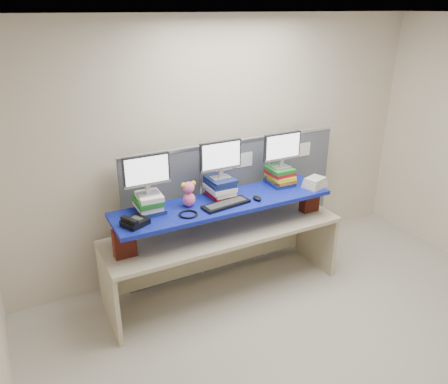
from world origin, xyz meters
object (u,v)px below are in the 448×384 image
monitor_right (282,148)px  keyboard (226,204)px  desk (224,242)px  desk_phone (134,222)px  blue_board (224,203)px  monitor_left (147,172)px  monitor_center (221,157)px

monitor_right → keyboard: bearing=-164.5°
desk → desk_phone: bearing=-174.4°
blue_board → monitor_left: 0.85m
monitor_left → monitor_center: size_ratio=1.00×
monitor_center → keyboard: (-0.05, -0.22, -0.41)m
desk → monitor_left: 1.13m
desk → blue_board: (-0.00, 0.00, 0.44)m
desk → monitor_right: size_ratio=5.64×
monitor_center → monitor_left: bearing=-180.0°
monitor_right → monitor_left: bearing=-180.0°
desk → keyboard: keyboard is taller
blue_board → desk_phone: (-0.94, -0.09, 0.05)m
desk → blue_board: 0.44m
desk → keyboard: bearing=-106.6°
monitor_left → keyboard: bearing=-17.1°
monitor_left → desk_phone: 0.47m
desk → keyboard: 0.49m
blue_board → monitor_right: monitor_right is taller
desk → monitor_right: (0.75, 0.11, 0.87)m
blue_board → monitor_left: bearing=170.8°
monitor_left → monitor_right: monitor_right is taller
monitor_left → monitor_right: 1.49m
monitor_center → monitor_right: 0.73m
blue_board → monitor_center: monitor_center is taller
blue_board → monitor_left: size_ratio=5.07×
desk → monitor_left: (-0.73, 0.12, 0.86)m
monitor_right → keyboard: (-0.78, -0.21, -0.39)m
monitor_center → keyboard: bearing=-103.9°
monitor_left → monitor_right: bearing=0.0°
monitor_center → monitor_right: monitor_center is taller
keyboard → desk_phone: desk_phone is taller
blue_board → monitor_right: bearing=8.9°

